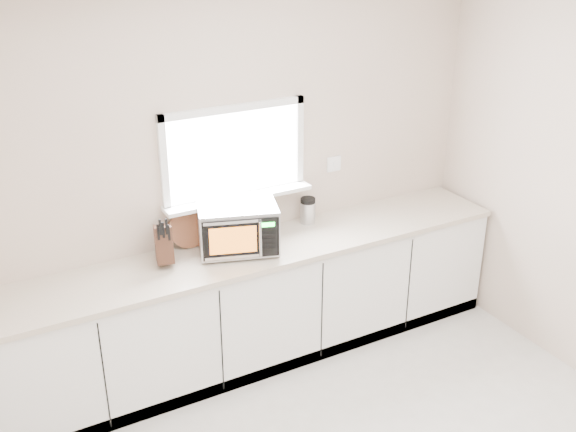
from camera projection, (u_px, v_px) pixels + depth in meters
back_wall at (234, 177)px, 4.85m from camera, size 4.00×0.17×2.70m
cabinets at (255, 306)px, 4.99m from camera, size 3.92×0.60×0.88m
countertop at (254, 251)px, 4.80m from camera, size 3.92×0.64×0.04m
microwave at (238, 226)px, 4.70m from camera, size 0.64×0.57×0.35m
knife_block at (164, 243)px, 4.53m from camera, size 0.17×0.26×0.35m
cutting_board at (189, 227)px, 4.76m from camera, size 0.30×0.07×0.30m
coffee_grinder at (308, 210)px, 5.16m from camera, size 0.14×0.14×0.21m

